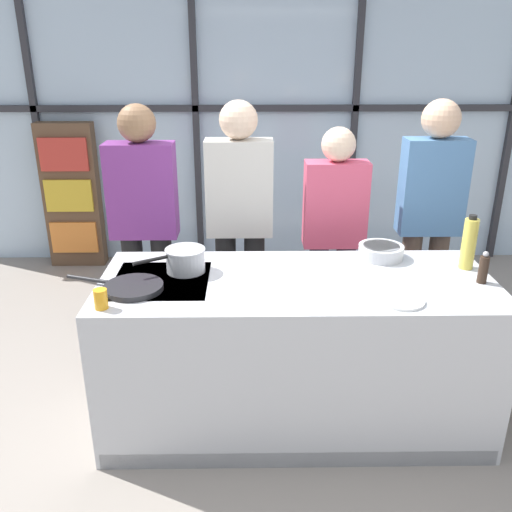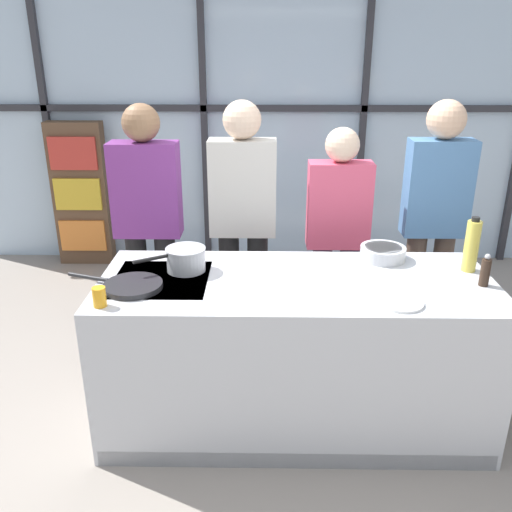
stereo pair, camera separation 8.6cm
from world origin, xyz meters
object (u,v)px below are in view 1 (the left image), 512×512
Objects in this scene: spectator_far_left at (144,218)px; oil_bottle at (469,243)px; spectator_far_right at (430,213)px; juice_glass_near at (101,299)px; frying_pan at (132,287)px; saucepan at (185,259)px; white_plate at (401,300)px; pepper_grinder at (483,269)px; spectator_center_right at (334,230)px; mixing_bowl at (381,251)px; spectator_center_left at (240,215)px.

oil_bottle is at bearing 160.97° from spectator_far_left.
spectator_far_left is 0.99× the size of spectator_far_right.
spectator_far_left is at bearing 89.57° from juice_glass_near.
oil_bottle is 2.03m from juice_glass_near.
juice_glass_near is (-0.11, -0.21, 0.03)m from frying_pan.
saucepan is 1.65× the size of white_plate.
pepper_grinder reaches higher than frying_pan.
mixing_bowl is (0.21, -0.51, 0.04)m from spectator_center_right.
spectator_far_left is at bearing 155.92° from pepper_grinder.
spectator_center_left is at bearing 0.00° from spectator_far_right.
spectator_center_left is at bearing 59.67° from frying_pan.
spectator_center_right is 2.99× the size of frying_pan.
saucepan is at bearing 43.69° from frying_pan.
oil_bottle is 1.76× the size of pepper_grinder.
spectator_center_right is at bearing 36.50° from saucepan.
spectator_center_right is 7.03× the size of white_plate.
spectator_center_left reaches higher than frying_pan.
spectator_far_right reaches higher than spectator_far_left.
saucepan is at bearing -179.10° from oil_bottle.
spectator_center_left reaches higher than white_plate.
saucepan is 1.42× the size of mixing_bowl.
juice_glass_near is at bearing -156.87° from mixing_bowl.
frying_pan is at bearing 38.16° from spectator_center_right.
spectator_center_right is 6.02× the size of mixing_bowl.
juice_glass_near is at bearing -128.49° from saucepan.
juice_glass_near is (-0.66, -1.16, -0.06)m from spectator_center_left.
spectator_far_right is 1.75m from saucepan.
spectator_far_left is 7.67× the size of white_plate.
white_plate is 1.28× the size of pepper_grinder.
spectator_center_right is (1.30, 0.00, -0.09)m from spectator_far_left.
frying_pan is 1.89m from oil_bottle.
spectator_far_left is at bearing 143.24° from white_plate.
mixing_bowl is at bearing 141.25° from pepper_grinder.
spectator_center_left is 6.65× the size of mixing_bowl.
oil_bottle is at bearing -20.26° from mixing_bowl.
pepper_grinder is at bearing 127.23° from spectator_center_right.
spectator_far_right is at bearing 90.74° from oil_bottle.
spectator_center_right reaches higher than juice_glass_near.
spectator_center_right reaches higher than frying_pan.
spectator_far_right reaches higher than frying_pan.
saucepan is 1.63m from pepper_grinder.
spectator_far_left is 0.65m from spectator_center_left.
frying_pan is 0.24m from juice_glass_near.
spectator_far_left is 6.57× the size of mixing_bowl.
frying_pan is 1.39m from white_plate.
frying_pan is at bearing -162.78° from mixing_bowl.
mixing_bowl reaches higher than white_plate.
spectator_far_right is at bearing 66.72° from white_plate.
spectator_far_right is at bearing -180.00° from spectator_center_left.
mixing_bowl is 0.84× the size of oil_bottle.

